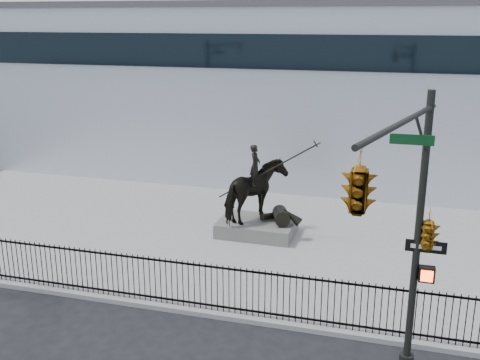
# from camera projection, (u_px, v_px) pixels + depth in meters

# --- Properties ---
(ground) EXTENTS (120.00, 120.00, 0.00)m
(ground) POSITION_uv_depth(u_px,v_px,m) (151.00, 329.00, 15.98)
(ground) COLOR black
(ground) RESTS_ON ground
(plaza) EXTENTS (30.00, 12.00, 0.15)m
(plaza) POSITION_uv_depth(u_px,v_px,m) (224.00, 237.00, 22.42)
(plaza) COLOR gray
(plaza) RESTS_ON ground
(building) EXTENTS (44.00, 14.00, 9.00)m
(building) POSITION_uv_depth(u_px,v_px,m) (289.00, 88.00, 33.19)
(building) COLOR white
(building) RESTS_ON ground
(picket_fence) EXTENTS (22.10, 0.10, 1.50)m
(picket_fence) POSITION_uv_depth(u_px,v_px,m) (167.00, 281.00, 16.88)
(picket_fence) COLOR black
(picket_fence) RESTS_ON plaza
(statue_plinth) EXTENTS (3.04, 2.12, 0.56)m
(statue_plinth) POSITION_uv_depth(u_px,v_px,m) (257.00, 227.00, 22.49)
(statue_plinth) COLOR #53514C
(statue_plinth) RESTS_ON plaza
(equestrian_statue) EXTENTS (3.85, 2.42, 3.26)m
(equestrian_statue) POSITION_uv_depth(u_px,v_px,m) (259.00, 193.00, 22.06)
(equestrian_statue) COLOR black
(equestrian_statue) RESTS_ON statue_plinth
(traffic_signal_right) EXTENTS (2.17, 6.86, 7.00)m
(traffic_signal_right) POSITION_uv_depth(u_px,v_px,m) (398.00, 211.00, 11.07)
(traffic_signal_right) COLOR black
(traffic_signal_right) RESTS_ON ground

